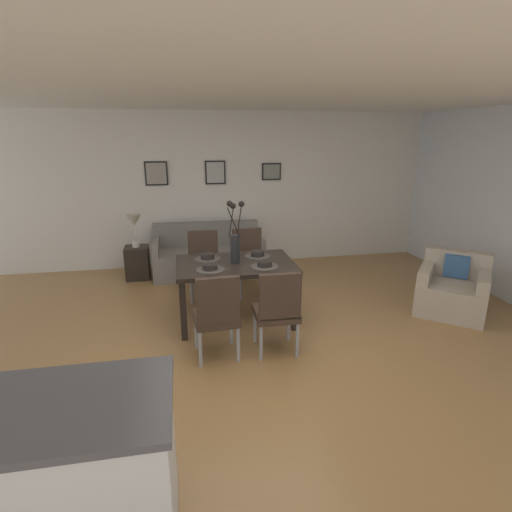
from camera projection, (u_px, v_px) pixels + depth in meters
name	position (u px, v px, depth m)	size (l,w,h in m)	color
ground_plane	(260.00, 352.00, 4.27)	(9.00, 9.00, 0.00)	#A87A47
back_wall_panel	(223.00, 190.00, 6.96)	(9.00, 0.10, 2.60)	white
ceiling_panel	(252.00, 88.00, 3.89)	(9.00, 7.20, 0.08)	white
dining_table	(235.00, 270.00, 4.85)	(1.40, 0.95, 0.74)	black
dining_chair_near_left	(217.00, 313.00, 4.00)	(0.46, 0.46, 0.92)	#3D2D23
dining_chair_near_right	(204.00, 261.00, 5.65)	(0.44, 0.44, 0.92)	#3D2D23
dining_chair_far_left	(277.00, 308.00, 4.11)	(0.45, 0.45, 0.92)	#3D2D23
dining_chair_far_right	(249.00, 258.00, 5.78)	(0.47, 0.47, 0.92)	#3D2D23
centerpiece_vase	(235.00, 240.00, 4.74)	(0.21, 0.23, 0.73)	#232326
placemat_near_left	(210.00, 269.00, 4.56)	(0.32, 0.32, 0.01)	#4C4742
bowl_near_left	(210.00, 266.00, 4.55)	(0.17, 0.17, 0.07)	#2D2826
placemat_near_right	(208.00, 259.00, 4.96)	(0.32, 0.32, 0.01)	#4C4742
bowl_near_right	(207.00, 256.00, 4.95)	(0.17, 0.17, 0.07)	#2D2826
placemat_far_left	(265.00, 266.00, 4.67)	(0.32, 0.32, 0.01)	#4C4742
bowl_far_left	(265.00, 263.00, 4.66)	(0.17, 0.17, 0.07)	#2D2826
placemat_far_right	(258.00, 256.00, 5.08)	(0.32, 0.32, 0.01)	#4C4742
bowl_far_right	(258.00, 253.00, 5.07)	(0.17, 0.17, 0.07)	#2D2826
sofa	(208.00, 256.00, 6.67)	(1.76, 0.84, 0.80)	gray
side_table	(138.00, 263.00, 6.41)	(0.36, 0.36, 0.52)	black
table_lamp	(134.00, 224.00, 6.23)	(0.22, 0.22, 0.51)	beige
armchair	(452.00, 290.00, 5.19)	(1.13, 1.13, 0.75)	#B7A893
kitchen_island	(62.00, 479.00, 2.12)	(1.19, 0.74, 0.92)	silver
framed_picture_left	(156.00, 173.00, 6.61)	(0.37, 0.03, 0.39)	black
framed_picture_center	(215.00, 172.00, 6.78)	(0.34, 0.03, 0.39)	black
framed_picture_right	(271.00, 172.00, 6.95)	(0.33, 0.03, 0.29)	black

